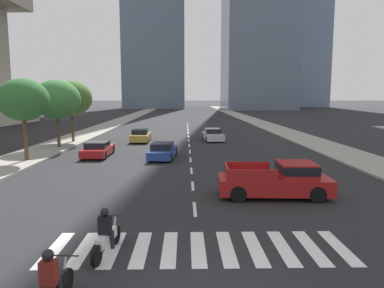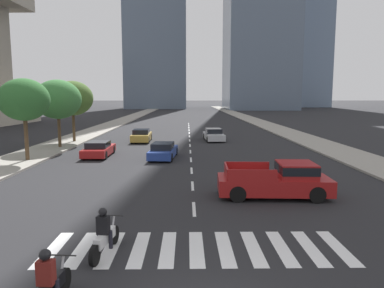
# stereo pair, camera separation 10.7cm
# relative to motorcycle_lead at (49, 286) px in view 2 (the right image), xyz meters

# --- Properties ---
(sidewalk_east) EXTENTS (4.00, 260.00, 0.15)m
(sidewalk_east) POSITION_rel_motorcycle_lead_xyz_m (16.16, 29.04, -0.51)
(sidewalk_east) COLOR gray
(sidewalk_east) RESTS_ON ground
(sidewalk_west) EXTENTS (4.00, 260.00, 0.15)m
(sidewalk_west) POSITION_rel_motorcycle_lead_xyz_m (-9.41, 29.04, -0.51)
(sidewalk_west) COLOR gray
(sidewalk_west) RESTS_ON ground
(crosswalk_near) EXTENTS (9.45, 2.73, 0.01)m
(crosswalk_near) POSITION_rel_motorcycle_lead_xyz_m (3.37, 3.29, -0.58)
(crosswalk_near) COLOR silver
(crosswalk_near) RESTS_ON ground
(lane_divider_center) EXTENTS (0.14, 50.00, 0.01)m
(lane_divider_center) POSITION_rel_motorcycle_lead_xyz_m (3.37, 31.29, -0.58)
(lane_divider_center) COLOR silver
(lane_divider_center) RESTS_ON ground
(motorcycle_lead) EXTENTS (0.70, 2.14, 1.49)m
(motorcycle_lead) POSITION_rel_motorcycle_lead_xyz_m (0.00, 0.00, 0.00)
(motorcycle_lead) COLOR black
(motorcycle_lead) RESTS_ON ground
(motorcycle_third) EXTENTS (0.71, 2.15, 1.49)m
(motorcycle_third) POSITION_rel_motorcycle_lead_xyz_m (0.58, 2.91, -0.00)
(motorcycle_third) COLOR black
(motorcycle_third) RESTS_ON ground
(pickup_truck) EXTENTS (5.32, 2.28, 1.67)m
(pickup_truck) POSITION_rel_motorcycle_lead_xyz_m (7.45, 9.07, 0.23)
(pickup_truck) COLOR maroon
(pickup_truck) RESTS_ON ground
(sedan_silver_0) EXTENTS (2.16, 4.66, 1.30)m
(sedan_silver_0) POSITION_rel_motorcycle_lead_xyz_m (5.98, 31.15, 0.02)
(sedan_silver_0) COLOR #B7BABF
(sedan_silver_0) RESTS_ON ground
(sedan_red_1) EXTENTS (1.90, 4.42, 1.21)m
(sedan_red_1) POSITION_rel_motorcycle_lead_xyz_m (-3.98, 20.96, -0.02)
(sedan_red_1) COLOR maroon
(sedan_red_1) RESTS_ON ground
(sedan_blue_2) EXTENTS (2.15, 4.69, 1.23)m
(sedan_blue_2) POSITION_rel_motorcycle_lead_xyz_m (1.24, 19.98, -0.01)
(sedan_blue_2) COLOR navy
(sedan_blue_2) RESTS_ON ground
(sedan_gold_3) EXTENTS (1.93, 4.51, 1.32)m
(sedan_gold_3) POSITION_rel_motorcycle_lead_xyz_m (-1.73, 30.37, 0.03)
(sedan_gold_3) COLOR #B28E38
(sedan_gold_3) RESTS_ON ground
(street_tree_nearest) EXTENTS (3.57, 3.57, 5.89)m
(street_tree_nearest) POSITION_rel_motorcycle_lead_xyz_m (-8.61, 18.61, 3.93)
(street_tree_nearest) COLOR #4C3823
(street_tree_nearest) RESTS_ON sidewalk_west
(street_tree_second) EXTENTS (4.17, 4.17, 6.11)m
(street_tree_second) POSITION_rel_motorcycle_lead_xyz_m (-8.61, 25.40, 3.90)
(street_tree_second) COLOR #4C3823
(street_tree_second) RESTS_ON sidewalk_west
(street_tree_third) EXTENTS (4.13, 4.13, 6.18)m
(street_tree_third) POSITION_rel_motorcycle_lead_xyz_m (-8.61, 29.65, 3.98)
(street_tree_third) COLOR #4C3823
(street_tree_third) RESTS_ON sidewalk_west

